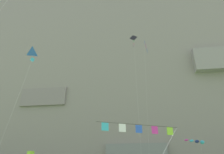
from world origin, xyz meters
The scene contains 6 objects.
cliff_face centered at (0.01, 66.93, 39.55)m, with size 180.00×27.21×79.17m.
kite_windsock_upper_left centered at (11.75, 36.56, 10.34)m, with size 3.72×2.29×10.87m.
kite_delta_mid_center centered at (-11.57, 16.21, 17.49)m, with size 2.16×7.00×17.96m.
kite_diamond_high_right centered at (0.99, 30.35, 29.12)m, with size 1.72×6.02×31.58m.
kite_banner_mid_left centered at (3.83, 39.18, 31.63)m, with size 2.15×8.51×34.63m.
kite_banner_high_center centered at (1.06, 8.19, 6.58)m, with size 5.38×5.70×7.08m.
Camera 1 is at (1.10, -6.16, 3.59)m, focal length 34.30 mm.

